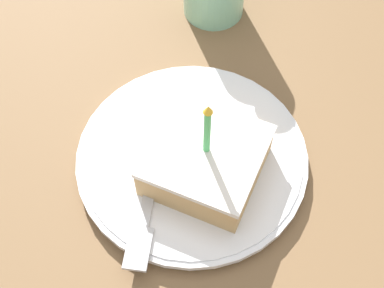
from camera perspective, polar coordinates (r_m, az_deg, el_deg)
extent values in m
cube|color=brown|center=(0.61, -0.24, -5.23)|extent=(2.40, 2.40, 0.04)
cylinder|color=silver|center=(0.59, 0.00, -1.60)|extent=(0.24, 0.24, 0.02)
cylinder|color=silver|center=(0.59, 0.00, -1.43)|extent=(0.26, 0.26, 0.01)
cube|color=tan|center=(0.56, 1.48, -1.93)|extent=(0.11, 0.11, 0.04)
cube|color=silver|center=(0.54, 1.53, -0.75)|extent=(0.11, 0.11, 0.01)
cylinder|color=#4CBF66|center=(0.51, 1.62, 1.32)|extent=(0.01, 0.01, 0.06)
cone|color=yellow|center=(0.48, 1.73, 3.73)|extent=(0.01, 0.01, 0.01)
cube|color=#B2B2B7|center=(0.57, -4.04, -2.68)|extent=(0.13, 0.05, 0.00)
cube|color=#B2B2B7|center=(0.54, -5.74, -11.02)|extent=(0.05, 0.04, 0.00)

